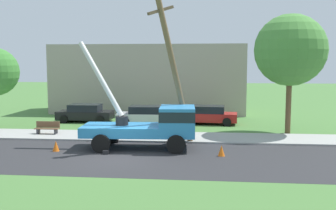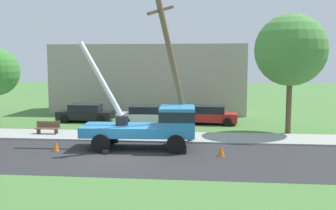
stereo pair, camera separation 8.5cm
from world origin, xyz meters
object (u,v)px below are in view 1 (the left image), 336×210
Objects in this scene: parked_sedan_red at (208,115)px; park_bench at (47,128)px; parked_sedan_silver at (146,115)px; traffic_cone_ahead at (221,151)px; parked_sedan_black at (85,113)px; leaning_utility_pole at (174,68)px; roadside_tree_near at (290,50)px; traffic_cone_behind at (56,146)px; utility_truck at (154,123)px.

park_bench is at bearing -151.35° from parked_sedan_red.
traffic_cone_ahead is at bearing -60.85° from parked_sedan_silver.
traffic_cone_ahead is at bearing -45.15° from parked_sedan_black.
leaning_utility_pole is 8.78m from roadside_tree_near.
traffic_cone_behind is 0.13× the size of parked_sedan_black.
leaning_utility_pole is 5.44× the size of park_bench.
utility_truck reaches higher than parked_sedan_silver.
parked_sedan_red is 8.01m from roadside_tree_near.
parked_sedan_black is at bearing 99.16° from traffic_cone_behind.
roadside_tree_near is at bearing -33.07° from parked_sedan_red.
traffic_cone_behind is at bearing -153.52° from roadside_tree_near.
parked_sedan_silver is at bearing -172.12° from parked_sedan_red.
parked_sedan_black is 2.76× the size of park_bench.
leaning_utility_pole is 1.97× the size of parked_sedan_black.
traffic_cone_behind is (-6.20, -2.08, -4.18)m from leaning_utility_pole.
roadside_tree_near is (15.23, -3.61, 4.86)m from parked_sedan_black.
utility_truck is 4.30× the size of park_bench.
leaning_utility_pole is at bearing 139.11° from traffic_cone_ahead.
parked_sedan_red reaches higher than traffic_cone_ahead.
parked_sedan_black is 9.89m from parked_sedan_red.
traffic_cone_behind is 16.04m from roadside_tree_near.
leaning_utility_pole is 5.46m from traffic_cone_ahead.
parked_sedan_silver reaches higher than traffic_cone_ahead.
roadside_tree_near is at bearing 8.24° from park_bench.
roadside_tree_near reaches higher than utility_truck.
parked_sedan_black is 0.98× the size of parked_sedan_red.
utility_truck is 1.56× the size of parked_sedan_black.
traffic_cone_behind is at bearing -62.16° from park_bench.
leaning_utility_pole is (1.02, 0.86, 3.05)m from utility_truck.
traffic_cone_ahead is at bearing -21.31° from utility_truck.
parked_sedan_red reaches higher than traffic_cone_behind.
leaning_utility_pole is 7.76m from traffic_cone_behind.
roadside_tree_near is at bearing 33.46° from utility_truck.
parked_sedan_black is (-7.88, 8.29, -3.75)m from leaning_utility_pole.
roadside_tree_near reaches higher than parked_sedan_silver.
traffic_cone_behind is 0.35× the size of park_bench.
utility_truck reaches higher than parked_sedan_red.
traffic_cone_behind is 5.04m from park_bench.
parked_sedan_red is at bearing 7.88° from parked_sedan_silver.
traffic_cone_ahead is at bearing -22.61° from park_bench.
parked_sedan_silver is at bearing 41.61° from park_bench.
park_bench is at bearing 117.84° from traffic_cone_behind.
parked_sedan_silver is 4.86m from parked_sedan_red.
parked_sedan_black reaches higher than traffic_cone_ahead.
traffic_cone_ahead is at bearing -1.40° from traffic_cone_behind.
parked_sedan_red is 0.57× the size of roadside_tree_near.
park_bench is (-8.55, 2.37, -4.00)m from leaning_utility_pole.
roadside_tree_near is at bearing 26.48° from traffic_cone_behind.
parked_sedan_black reaches higher than park_bench.
parked_sedan_black is 0.55× the size of roadside_tree_near.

